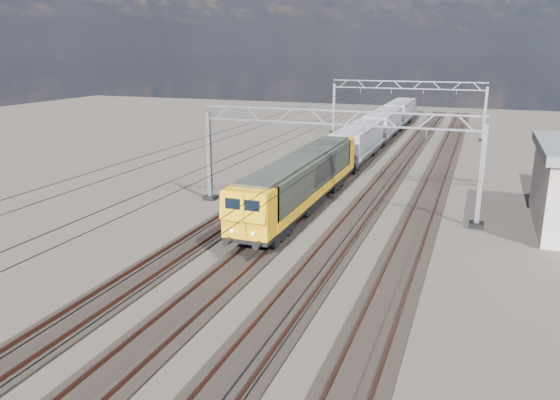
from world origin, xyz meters
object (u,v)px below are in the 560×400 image
(hopper_wagon_lead, at_px, (358,141))
(hopper_wagon_mid, at_px, (383,123))
(catenary_gantry_mid, at_px, (334,157))
(catenary_gantry_far, at_px, (406,106))
(locomotive, at_px, (303,179))
(hopper_wagon_third, at_px, (400,111))

(hopper_wagon_lead, relative_size, hopper_wagon_mid, 1.00)
(catenary_gantry_mid, distance_m, catenary_gantry_far, 36.00)
(catenary_gantry_mid, bearing_deg, locomotive, -162.82)
(catenary_gantry_far, relative_size, hopper_wagon_lead, 1.53)
(catenary_gantry_mid, xyz_separation_m, hopper_wagon_lead, (-2.00, 17.08, -1.67))
(catenary_gantry_mid, height_order, hopper_wagon_lead, catenary_gantry_mid)
(hopper_wagon_lead, relative_size, hopper_wagon_third, 1.00)
(catenary_gantry_far, height_order, hopper_wagon_mid, catenary_gantry_far)
(locomotive, xyz_separation_m, hopper_wagon_mid, (-0.00, 31.90, -0.09))
(locomotive, relative_size, hopper_wagon_mid, 1.62)
(catenary_gantry_far, bearing_deg, hopper_wagon_lead, -96.03)
(hopper_wagon_third, bearing_deg, hopper_wagon_lead, -90.00)
(hopper_wagon_lead, distance_m, hopper_wagon_mid, 14.20)
(locomotive, height_order, hopper_wagon_mid, locomotive)
(catenary_gantry_mid, relative_size, locomotive, 0.94)
(catenary_gantry_mid, height_order, hopper_wagon_mid, catenary_gantry_mid)
(hopper_wagon_mid, bearing_deg, catenary_gantry_mid, -86.34)
(locomotive, bearing_deg, hopper_wagon_mid, 90.00)
(catenary_gantry_far, distance_m, hopper_wagon_mid, 5.40)
(catenary_gantry_mid, xyz_separation_m, locomotive, (-2.00, -0.62, -1.58))
(hopper_wagon_lead, height_order, hopper_wagon_third, same)
(hopper_wagon_mid, distance_m, hopper_wagon_third, 14.20)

